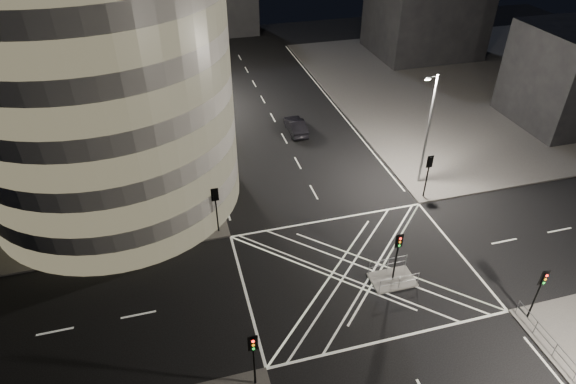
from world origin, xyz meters
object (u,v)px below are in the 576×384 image
object	(u,v)px
traffic_signal_nr	(540,286)
street_lamp_left_far	(177,62)
central_island	(392,280)
street_lamp_right_far	(428,127)
traffic_signal_island	(398,249)
sedan	(296,126)
traffic_signal_fl	(216,202)
traffic_signal_nl	(253,352)
traffic_signal_fr	(429,169)
street_lamp_left_near	(195,139)

from	to	relation	value
traffic_signal_nr	street_lamp_left_far	bearing A→B (deg)	116.36
central_island	street_lamp_right_far	size ratio (longest dim) A/B	0.30
traffic_signal_island	street_lamp_right_far	world-z (taller)	street_lamp_right_far
traffic_signal_island	sedan	xyz separation A→B (m)	(-0.50, 22.46, -2.15)
central_island	street_lamp_right_far	xyz separation A→B (m)	(7.44, 10.50, 5.47)
street_lamp_left_far	street_lamp_right_far	world-z (taller)	same
central_island	traffic_signal_nr	world-z (taller)	traffic_signal_nr
traffic_signal_island	street_lamp_right_far	bearing A→B (deg)	54.70
traffic_signal_fl	traffic_signal_nl	size ratio (longest dim) A/B	1.00
traffic_signal_fl	traffic_signal_fr	size ratio (longest dim) A/B	1.00
traffic_signal_nl	traffic_signal_fl	bearing A→B (deg)	90.00
central_island	traffic_signal_nl	world-z (taller)	traffic_signal_nl
street_lamp_left_far	street_lamp_right_far	bearing A→B (deg)	-48.06
street_lamp_left_near	street_lamp_right_far	world-z (taller)	same
central_island	traffic_signal_fl	world-z (taller)	traffic_signal_fl
traffic_signal_nl	street_lamp_left_near	bearing A→B (deg)	91.94
street_lamp_left_near	street_lamp_right_far	xyz separation A→B (m)	(18.87, -3.00, 0.00)
traffic_signal_fr	traffic_signal_island	world-z (taller)	same
traffic_signal_fr	street_lamp_right_far	bearing A→B (deg)	73.89
traffic_signal_fr	traffic_signal_island	bearing A→B (deg)	-129.33
traffic_signal_fl	traffic_signal_fr	distance (m)	17.60
traffic_signal_nl	street_lamp_left_far	distance (m)	36.90
traffic_signal_fl	traffic_signal_island	world-z (taller)	same
traffic_signal_fl	traffic_signal_fr	bearing A→B (deg)	0.00
traffic_signal_island	traffic_signal_nr	bearing A→B (deg)	-37.93
sedan	street_lamp_left_far	bearing A→B (deg)	-38.35
traffic_signal_fl	traffic_signal_island	size ratio (longest dim) A/B	1.00
central_island	traffic_signal_fl	size ratio (longest dim) A/B	0.75
traffic_signal_nl	traffic_signal_island	world-z (taller)	same
traffic_signal_nl	traffic_signal_nr	size ratio (longest dim) A/B	1.00
sedan	traffic_signal_fr	bearing A→B (deg)	118.53
traffic_signal_nr	traffic_signal_fl	bearing A→B (deg)	142.31
street_lamp_right_far	sedan	xyz separation A→B (m)	(-7.94, 11.96, -4.78)
street_lamp_left_far	sedan	xyz separation A→B (m)	(10.94, -9.04, -4.78)
central_island	traffic_signal_island	bearing A→B (deg)	0.00
central_island	street_lamp_left_far	xyz separation A→B (m)	(-11.44, 31.50, 5.47)
traffic_signal_nr	sedan	bearing A→B (deg)	104.74
traffic_signal_nr	sedan	size ratio (longest dim) A/B	0.86
central_island	traffic_signal_nr	distance (m)	9.08
traffic_signal_nl	street_lamp_right_far	xyz separation A→B (m)	(18.24, 15.80, 2.63)
traffic_signal_nl	street_lamp_left_far	world-z (taller)	street_lamp_left_far
street_lamp_left_near	street_lamp_right_far	distance (m)	19.11
traffic_signal_fr	street_lamp_left_far	size ratio (longest dim) A/B	0.40
street_lamp_left_far	sedan	bearing A→B (deg)	-39.59
traffic_signal_island	street_lamp_left_far	distance (m)	33.61
traffic_signal_fl	sedan	size ratio (longest dim) A/B	0.86
traffic_signal_nl	traffic_signal_nr	distance (m)	17.60
traffic_signal_island	sedan	distance (m)	22.56
traffic_signal_fl	traffic_signal_island	bearing A→B (deg)	-37.54
central_island	traffic_signal_fl	xyz separation A→B (m)	(-10.80, 8.30, 2.84)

